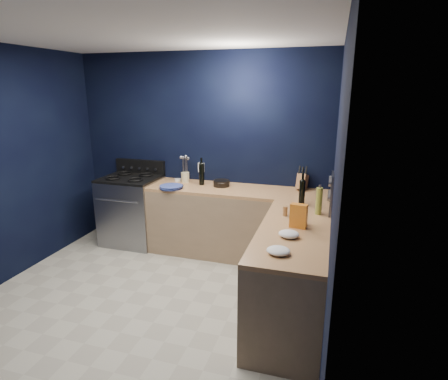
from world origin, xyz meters
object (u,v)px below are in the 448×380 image
at_px(gas_range, 132,211).
at_px(plate_stack, 171,187).
at_px(utensil_crock, 185,177).
at_px(knife_block, 302,182).
at_px(crouton_bag, 299,216).

distance_m(gas_range, plate_stack, 0.87).
relative_size(utensil_crock, knife_block, 0.70).
xyz_separation_m(gas_range, knife_block, (2.31, 0.24, 0.54)).
relative_size(utensil_crock, crouton_bag, 0.61).
distance_m(gas_range, crouton_bag, 2.69).
distance_m(gas_range, utensil_crock, 0.93).
bearing_deg(utensil_crock, plate_stack, -98.10).
distance_m(knife_block, crouton_bag, 1.34).
bearing_deg(gas_range, utensil_crock, 11.76).
bearing_deg(knife_block, plate_stack, -154.08).
bearing_deg(knife_block, utensil_crock, -166.25).
xyz_separation_m(plate_stack, knife_block, (1.60, 0.43, 0.08)).
bearing_deg(crouton_bag, utensil_crock, 151.52).
xyz_separation_m(gas_range, plate_stack, (0.71, -0.20, 0.46)).
bearing_deg(plate_stack, crouton_bag, -28.28).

